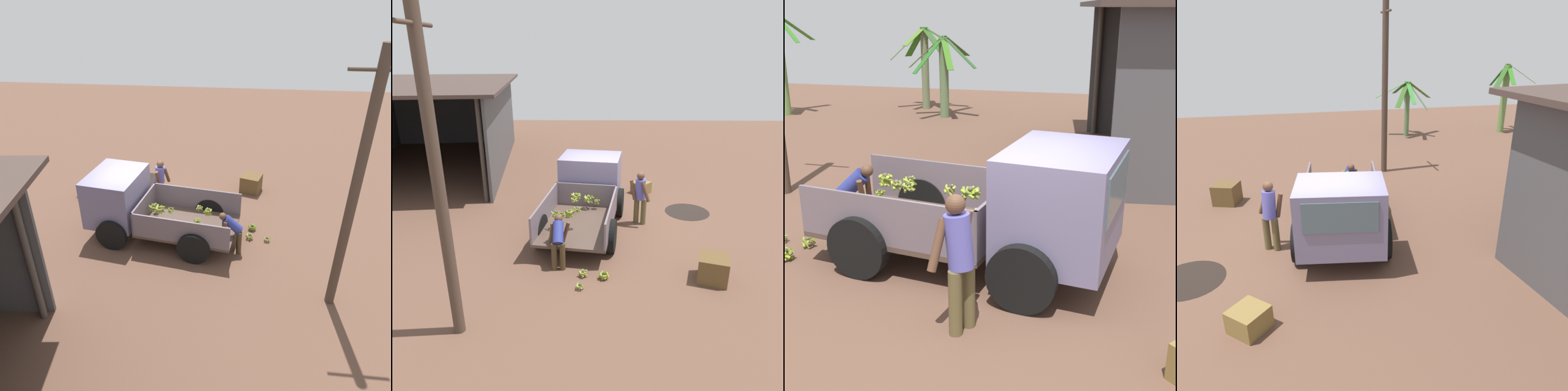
{
  "view_description": "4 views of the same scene",
  "coord_description": "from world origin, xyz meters",
  "views": [
    {
      "loc": [
        -2.88,
        9.97,
        6.84
      ],
      "look_at": [
        -1.81,
        0.23,
        1.28
      ],
      "focal_mm": 35.0,
      "sensor_mm": 36.0,
      "label": 1
    },
    {
      "loc": [
        -11.32,
        0.23,
        5.14
      ],
      "look_at": [
        -0.94,
        0.4,
        1.13
      ],
      "focal_mm": 35.0,
      "sensor_mm": 36.0,
      "label": 2
    },
    {
      "loc": [
        1.16,
        -6.66,
        3.69
      ],
      "look_at": [
        -0.72,
        0.93,
        0.96
      ],
      "focal_mm": 50.0,
      "sensor_mm": 36.0,
      "label": 3
    },
    {
      "loc": [
        7.88,
        -0.65,
        4.74
      ],
      "look_at": [
        -0.33,
        1.23,
        1.2
      ],
      "focal_mm": 35.0,
      "sensor_mm": 36.0,
      "label": 4
    }
  ],
  "objects": [
    {
      "name": "person_foreground_visitor",
      "position": [
        -0.45,
        -1.19,
        0.95
      ],
      "size": [
        0.57,
        0.65,
        1.71
      ],
      "rotation": [
        0.0,
        0.0,
        2.68
      ],
      "color": "brown",
      "rests_on": "ground"
    },
    {
      "name": "person_worker_loading",
      "position": [
        -2.95,
        1.1,
        0.74
      ],
      "size": [
        0.68,
        0.55,
        1.27
      ],
      "rotation": [
        0.0,
        0.0,
        0.04
      ],
      "color": "#42331E",
      "rests_on": "ground"
    },
    {
      "name": "cargo_truck",
      "position": [
        0.1,
        0.4,
        1.02
      ],
      "size": [
        4.59,
        2.68,
        1.92
      ],
      "rotation": [
        0.0,
        0.0,
        -0.15
      ],
      "color": "#4E3B32",
      "rests_on": "ground"
    },
    {
      "name": "banana_bunch_on_ground_0",
      "position": [
        -3.56,
        -0.02,
        0.11
      ],
      "size": [
        0.26,
        0.26,
        0.19
      ],
      "color": "#423B2A",
      "rests_on": "ground"
    },
    {
      "name": "banana_palm_3",
      "position": [
        -4.59,
        11.43,
        1.48
      ],
      "size": [
        2.35,
        2.51,
        2.76
      ],
      "color": "#5E7B4F",
      "rests_on": "ground"
    },
    {
      "name": "ground",
      "position": [
        0.0,
        0.0,
        0.0
      ],
      "size": [
        36.0,
        36.0,
        0.0
      ],
      "primitive_type": "plane",
      "color": "brown"
    },
    {
      "name": "banana_palm_1",
      "position": [
        1.52,
        12.97,
        1.45
      ],
      "size": [
        2.53,
        2.58,
        2.66
      ],
      "color": "#5C6848",
      "rests_on": "ground"
    },
    {
      "name": "banana_bunch_on_ground_1",
      "position": [
        -3.47,
        0.47,
        0.11
      ],
      "size": [
        0.24,
        0.23,
        0.19
      ],
      "color": "brown",
      "rests_on": "ground"
    },
    {
      "name": "banana_palm_2",
      "position": [
        -5.76,
        12.86,
        1.66
      ],
      "size": [
        2.69,
        2.29,
        2.98
      ],
      "color": "#6A7953",
      "rests_on": "ground"
    }
  ]
}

